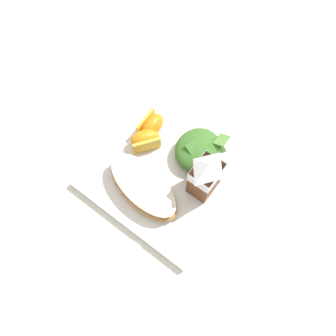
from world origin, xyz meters
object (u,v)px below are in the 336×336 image
(white_plate, at_px, (168,171))
(green_salad_pile, at_px, (198,149))
(milk_carton, at_px, (206,175))
(orange_wedge_middle, at_px, (145,140))
(cheesy_pizza_bread, at_px, (143,187))
(orange_wedge_front, at_px, (151,125))
(paper_napkin, at_px, (106,265))

(white_plate, distance_m, green_salad_pile, 0.08)
(milk_carton, height_order, orange_wedge_middle, milk_carton)
(cheesy_pizza_bread, xyz_separation_m, orange_wedge_front, (-0.12, -0.07, 0.00))
(orange_wedge_front, bearing_deg, cheesy_pizza_bread, 31.19)
(white_plate, bearing_deg, cheesy_pizza_bread, -11.24)
(orange_wedge_front, bearing_deg, green_salad_pile, 96.48)
(green_salad_pile, bearing_deg, white_plate, -22.76)
(green_salad_pile, height_order, paper_napkin, green_salad_pile)
(orange_wedge_middle, bearing_deg, milk_carton, 87.56)
(orange_wedge_front, height_order, paper_napkin, orange_wedge_front)
(white_plate, height_order, paper_napkin, white_plate)
(orange_wedge_middle, bearing_deg, paper_napkin, 21.01)
(cheesy_pizza_bread, distance_m, paper_napkin, 0.16)
(green_salad_pile, distance_m, milk_carton, 0.08)
(green_salad_pile, bearing_deg, cheesy_pizza_bread, -17.31)
(cheesy_pizza_bread, height_order, orange_wedge_middle, orange_wedge_middle)
(cheesy_pizza_bread, relative_size, green_salad_pile, 1.74)
(milk_carton, xyz_separation_m, orange_wedge_middle, (-0.01, -0.15, -0.04))
(milk_carton, relative_size, orange_wedge_front, 1.80)
(orange_wedge_middle, distance_m, paper_napkin, 0.25)
(milk_carton, bearing_deg, green_salad_pile, -137.21)
(orange_wedge_front, xyz_separation_m, orange_wedge_middle, (0.03, 0.01, 0.00))
(milk_carton, distance_m, orange_wedge_middle, 0.15)
(white_plate, bearing_deg, paper_napkin, 4.75)
(orange_wedge_front, height_order, orange_wedge_middle, same)
(white_plate, height_order, milk_carton, milk_carton)
(cheesy_pizza_bread, bearing_deg, green_salad_pile, 162.69)
(cheesy_pizza_bread, bearing_deg, paper_napkin, 11.23)
(milk_carton, bearing_deg, cheesy_pizza_bread, -49.74)
(cheesy_pizza_bread, distance_m, green_salad_pile, 0.13)
(milk_carton, distance_m, orange_wedge_front, 0.17)
(orange_wedge_middle, bearing_deg, white_plate, 75.33)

